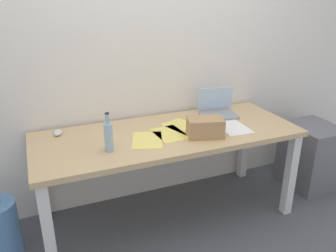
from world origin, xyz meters
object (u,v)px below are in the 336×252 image
Objects in this scene: beer_bottle at (109,136)px; cardboard_box at (205,127)px; desk at (168,143)px; filing_cabinet at (310,155)px; computer_mouse at (58,133)px; laptop_right at (217,109)px.

beer_bottle is 1.05× the size of cardboard_box.
filing_cabinet is at bearing -1.51° from desk.
desk is at bearing -2.86° from computer_mouse.
beer_bottle is 2.70× the size of computer_mouse.
computer_mouse is 0.39× the size of cardboard_box.
desk is 7.37× the size of beer_bottle.
laptop_right reaches higher than desk.
computer_mouse is at bearing 176.88° from laptop_right.
laptop_right is 1.25× the size of beer_bottle.
computer_mouse is at bearing 156.65° from cardboard_box.
laptop_right is 1.05m from filing_cabinet.
beer_bottle is 0.51m from computer_mouse.
laptop_right reaches higher than computer_mouse.
computer_mouse is (-0.29, 0.41, -0.09)m from beer_bottle.
laptop_right is 1.31m from computer_mouse.
filing_cabinet is at bearing -14.35° from laptop_right.
desk is 0.82m from computer_mouse.
laptop_right is at bearing 12.82° from computer_mouse.
beer_bottle is (-0.48, -0.15, 0.20)m from desk.
filing_cabinet is at bearing 6.14° from cardboard_box.
beer_bottle is (-1.02, -0.34, 0.06)m from laptop_right.
computer_mouse is at bearing 161.20° from desk.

